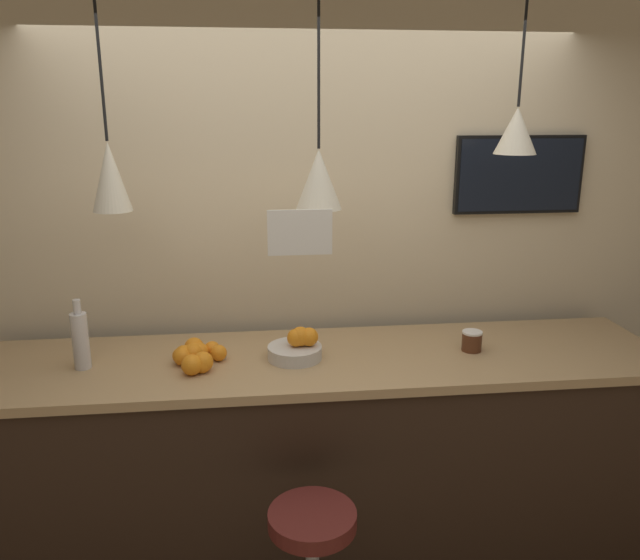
{
  "coord_description": "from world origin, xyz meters",
  "views": [
    {
      "loc": [
        -0.29,
        -1.79,
        2.17
      ],
      "look_at": [
        0.0,
        0.74,
        1.45
      ],
      "focal_mm": 35.0,
      "sensor_mm": 36.0,
      "label": 1
    }
  ],
  "objects_px": {
    "fruit_bowl": "(297,347)",
    "spread_jar": "(472,341)",
    "juice_bottle": "(80,339)",
    "mounted_tv": "(519,175)"
  },
  "relations": [
    {
      "from": "fruit_bowl",
      "to": "juice_bottle",
      "type": "bearing_deg",
      "value": 179.98
    },
    {
      "from": "mounted_tv",
      "to": "juice_bottle",
      "type": "bearing_deg",
      "value": -168.25
    },
    {
      "from": "mounted_tv",
      "to": "fruit_bowl",
      "type": "bearing_deg",
      "value": -159.48
    },
    {
      "from": "juice_bottle",
      "to": "mounted_tv",
      "type": "xyz_separation_m",
      "value": [
        2.04,
        0.42,
        0.61
      ]
    },
    {
      "from": "fruit_bowl",
      "to": "juice_bottle",
      "type": "distance_m",
      "value": 0.91
    },
    {
      "from": "fruit_bowl",
      "to": "mounted_tv",
      "type": "bearing_deg",
      "value": 20.52
    },
    {
      "from": "juice_bottle",
      "to": "fruit_bowl",
      "type": "bearing_deg",
      "value": -0.02
    },
    {
      "from": "fruit_bowl",
      "to": "mounted_tv",
      "type": "distance_m",
      "value": 1.39
    },
    {
      "from": "fruit_bowl",
      "to": "spread_jar",
      "type": "distance_m",
      "value": 0.79
    },
    {
      "from": "juice_bottle",
      "to": "mounted_tv",
      "type": "bearing_deg",
      "value": 11.75
    }
  ]
}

